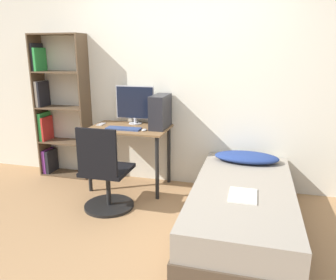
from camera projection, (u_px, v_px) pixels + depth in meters
ground_plane at (139, 244)px, 2.90m from camera, size 14.00×14.00×0.00m
wall_back at (179, 85)px, 3.99m from camera, size 8.00×0.05×2.50m
desk at (130, 138)px, 3.97m from camera, size 0.95×0.62×0.77m
bookshelf at (56, 111)px, 4.34m from camera, size 0.69×0.28×1.86m
office_chair at (105, 179)px, 3.45m from camera, size 0.54×0.54×0.93m
bed at (242, 208)px, 3.11m from camera, size 0.94×1.98×0.43m
pillow at (246, 157)px, 3.71m from camera, size 0.72×0.36×0.11m
magazine at (243, 195)px, 2.84m from camera, size 0.24×0.32×0.01m
monitor at (135, 104)px, 4.07m from camera, size 0.49×0.16×0.48m
keyboard at (124, 129)px, 3.83m from camera, size 0.41×0.14×0.02m
pc_tower at (160, 112)px, 3.87m from camera, size 0.17×0.42×0.39m
mouse at (144, 130)px, 3.76m from camera, size 0.06×0.09×0.02m
phone at (101, 124)px, 4.08m from camera, size 0.07×0.14×0.01m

